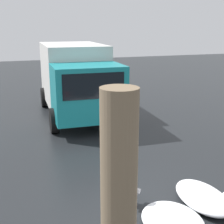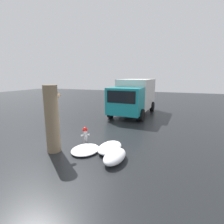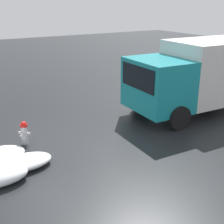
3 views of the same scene
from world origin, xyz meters
name	(u,v)px [view 2 (image 2 of 3)]	position (x,y,z in m)	size (l,w,h in m)	color
ground_plane	(85,143)	(0.00, 0.00, 0.00)	(60.00, 60.00, 0.00)	black
fire_hydrant	(85,135)	(0.00, 0.00, 0.41)	(0.37, 0.37, 0.80)	#B7B7BC
tree_trunk	(52,119)	(-1.36, 0.78, 1.46)	(0.89, 0.59, 2.89)	#7F6B51
delivery_truck	(134,96)	(7.35, -0.54, 1.60)	(6.08, 2.95, 2.96)	teal
pedestrian	(138,109)	(5.44, -1.37, 0.85)	(0.34, 0.34, 1.57)	#23232D
snow_pile_by_hydrant	(110,148)	(-0.46, -1.50, 0.16)	(1.56, 0.95, 0.32)	white
snow_pile_curbside	(115,156)	(-1.26, -2.04, 0.20)	(1.46, 0.76, 0.40)	white
snow_pile_by_tree	(85,150)	(-0.90, -0.52, 0.09)	(1.41, 1.17, 0.17)	white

